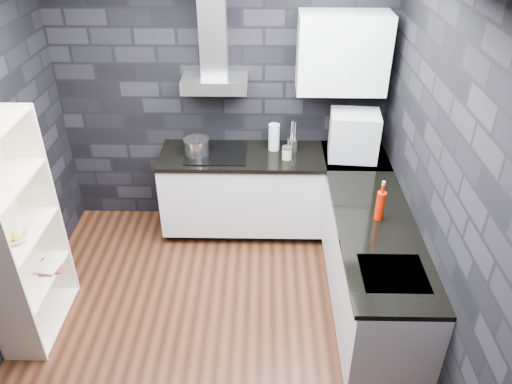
{
  "coord_description": "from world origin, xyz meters",
  "views": [
    {
      "loc": [
        0.42,
        -2.98,
        3.17
      ],
      "look_at": [
        0.35,
        0.45,
        1.0
      ],
      "focal_mm": 35.0,
      "sensor_mm": 36.0,
      "label": 1
    }
  ],
  "objects_px": {
    "pot": "(197,147)",
    "glass_vase": "(274,137)",
    "storage_jar": "(287,154)",
    "appliance_garage": "(354,135)",
    "bookshelf": "(18,237)",
    "utensil_crock": "(292,145)",
    "fruit_bowl": "(13,237)",
    "red_bottle": "(380,206)"
  },
  "relations": [
    {
      "from": "pot",
      "to": "glass_vase",
      "type": "bearing_deg",
      "value": 9.59
    },
    {
      "from": "pot",
      "to": "storage_jar",
      "type": "height_order",
      "value": "pot"
    },
    {
      "from": "appliance_garage",
      "to": "bookshelf",
      "type": "distance_m",
      "value": 2.98
    },
    {
      "from": "utensil_crock",
      "to": "storage_jar",
      "type": "bearing_deg",
      "value": -110.97
    },
    {
      "from": "appliance_garage",
      "to": "bookshelf",
      "type": "bearing_deg",
      "value": -149.01
    },
    {
      "from": "appliance_garage",
      "to": "storage_jar",
      "type": "bearing_deg",
      "value": -170.28
    },
    {
      "from": "bookshelf",
      "to": "fruit_bowl",
      "type": "relative_size",
      "value": 7.96
    },
    {
      "from": "pot",
      "to": "bookshelf",
      "type": "xyz_separation_m",
      "value": [
        -1.18,
        -1.32,
        -0.08
      ]
    },
    {
      "from": "storage_jar",
      "to": "appliance_garage",
      "type": "height_order",
      "value": "appliance_garage"
    },
    {
      "from": "red_bottle",
      "to": "bookshelf",
      "type": "relative_size",
      "value": 0.13
    },
    {
      "from": "glass_vase",
      "to": "storage_jar",
      "type": "bearing_deg",
      "value": -58.19
    },
    {
      "from": "pot",
      "to": "glass_vase",
      "type": "height_order",
      "value": "glass_vase"
    },
    {
      "from": "appliance_garage",
      "to": "red_bottle",
      "type": "distance_m",
      "value": 1.03
    },
    {
      "from": "storage_jar",
      "to": "pot",
      "type": "bearing_deg",
      "value": 175.39
    },
    {
      "from": "red_bottle",
      "to": "bookshelf",
      "type": "distance_m",
      "value": 2.75
    },
    {
      "from": "utensil_crock",
      "to": "appliance_garage",
      "type": "height_order",
      "value": "appliance_garage"
    },
    {
      "from": "pot",
      "to": "fruit_bowl",
      "type": "xyz_separation_m",
      "value": [
        -1.18,
        -1.38,
        -0.04
      ]
    },
    {
      "from": "pot",
      "to": "red_bottle",
      "type": "xyz_separation_m",
      "value": [
        1.55,
        -1.04,
        0.04
      ]
    },
    {
      "from": "pot",
      "to": "utensil_crock",
      "type": "distance_m",
      "value": 0.93
    },
    {
      "from": "storage_jar",
      "to": "fruit_bowl",
      "type": "bearing_deg",
      "value": -147.33
    },
    {
      "from": "glass_vase",
      "to": "bookshelf",
      "type": "bearing_deg",
      "value": -143.04
    },
    {
      "from": "pot",
      "to": "red_bottle",
      "type": "relative_size",
      "value": 0.98
    },
    {
      "from": "utensil_crock",
      "to": "red_bottle",
      "type": "relative_size",
      "value": 0.55
    },
    {
      "from": "appliance_garage",
      "to": "glass_vase",
      "type": "bearing_deg",
      "value": 174.01
    },
    {
      "from": "glass_vase",
      "to": "storage_jar",
      "type": "distance_m",
      "value": 0.24
    },
    {
      "from": "pot",
      "to": "appliance_garage",
      "type": "height_order",
      "value": "appliance_garage"
    },
    {
      "from": "utensil_crock",
      "to": "bookshelf",
      "type": "bearing_deg",
      "value": -146.27
    },
    {
      "from": "red_bottle",
      "to": "fruit_bowl",
      "type": "distance_m",
      "value": 2.76
    },
    {
      "from": "utensil_crock",
      "to": "bookshelf",
      "type": "xyz_separation_m",
      "value": [
        -2.11,
        -1.41,
        -0.07
      ]
    },
    {
      "from": "appliance_garage",
      "to": "fruit_bowl",
      "type": "bearing_deg",
      "value": -148.01
    },
    {
      "from": "pot",
      "to": "appliance_garage",
      "type": "xyz_separation_m",
      "value": [
        1.48,
        -0.02,
        0.14
      ]
    },
    {
      "from": "pot",
      "to": "red_bottle",
      "type": "bearing_deg",
      "value": -33.79
    },
    {
      "from": "glass_vase",
      "to": "fruit_bowl",
      "type": "height_order",
      "value": "glass_vase"
    },
    {
      "from": "appliance_garage",
      "to": "pot",
      "type": "bearing_deg",
      "value": -175.77
    },
    {
      "from": "storage_jar",
      "to": "fruit_bowl",
      "type": "xyz_separation_m",
      "value": [
        -2.05,
        -1.31,
        -0.02
      ]
    },
    {
      "from": "red_bottle",
      "to": "utensil_crock",
      "type": "bearing_deg",
      "value": 119.37
    },
    {
      "from": "glass_vase",
      "to": "appliance_garage",
      "type": "relative_size",
      "value": 0.59
    },
    {
      "from": "storage_jar",
      "to": "red_bottle",
      "type": "height_order",
      "value": "red_bottle"
    },
    {
      "from": "utensil_crock",
      "to": "fruit_bowl",
      "type": "distance_m",
      "value": 2.56
    },
    {
      "from": "pot",
      "to": "glass_vase",
      "type": "relative_size",
      "value": 0.88
    },
    {
      "from": "bookshelf",
      "to": "glass_vase",
      "type": "bearing_deg",
      "value": 26.58
    },
    {
      "from": "red_bottle",
      "to": "bookshelf",
      "type": "height_order",
      "value": "bookshelf"
    }
  ]
}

